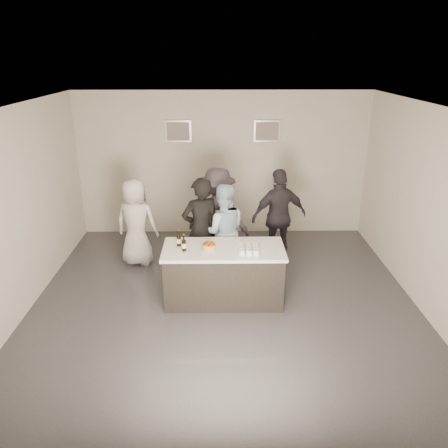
# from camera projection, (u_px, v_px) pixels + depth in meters

# --- Properties ---
(floor) EXTENTS (6.00, 6.00, 0.00)m
(floor) POSITION_uv_depth(u_px,v_px,m) (224.00, 304.00, 6.86)
(floor) COLOR #3D3D42
(floor) RESTS_ON ground
(ceiling) EXTENTS (6.00, 6.00, 0.00)m
(ceiling) POSITION_uv_depth(u_px,v_px,m) (224.00, 108.00, 5.76)
(ceiling) COLOR white
(wall_back) EXTENTS (6.00, 0.04, 3.00)m
(wall_back) POSITION_uv_depth(u_px,v_px,m) (223.00, 165.00, 9.10)
(wall_back) COLOR beige
(wall_back) RESTS_ON ground
(wall_front) EXTENTS (6.00, 0.04, 3.00)m
(wall_front) POSITION_uv_depth(u_px,v_px,m) (229.00, 342.00, 3.52)
(wall_front) COLOR beige
(wall_front) RESTS_ON ground
(wall_left) EXTENTS (0.04, 6.00, 3.00)m
(wall_left) POSITION_uv_depth(u_px,v_px,m) (16.00, 215.00, 6.28)
(wall_left) COLOR beige
(wall_left) RESTS_ON ground
(wall_right) EXTENTS (0.04, 6.00, 3.00)m
(wall_right) POSITION_uv_depth(u_px,v_px,m) (430.00, 213.00, 6.34)
(wall_right) COLOR beige
(wall_right) RESTS_ON ground
(picture_left) EXTENTS (0.54, 0.04, 0.44)m
(picture_left) POSITION_uv_depth(u_px,v_px,m) (178.00, 131.00, 8.81)
(picture_left) COLOR #B2B2B7
(picture_left) RESTS_ON wall_back
(picture_right) EXTENTS (0.54, 0.04, 0.44)m
(picture_right) POSITION_uv_depth(u_px,v_px,m) (267.00, 131.00, 8.83)
(picture_right) COLOR #B2B2B7
(picture_right) RESTS_ON wall_back
(bar_counter) EXTENTS (1.86, 0.86, 0.90)m
(bar_counter) POSITION_uv_depth(u_px,v_px,m) (224.00, 274.00, 6.82)
(bar_counter) COLOR white
(bar_counter) RESTS_ON ground
(cake) EXTENTS (0.21, 0.21, 0.08)m
(cake) POSITION_uv_depth(u_px,v_px,m) (209.00, 247.00, 6.59)
(cake) COLOR orange
(cake) RESTS_ON bar_counter
(beer_bottle_a) EXTENTS (0.07, 0.07, 0.26)m
(beer_bottle_a) POSITION_uv_depth(u_px,v_px,m) (179.00, 238.00, 6.68)
(beer_bottle_a) COLOR black
(beer_bottle_a) RESTS_ON bar_counter
(beer_bottle_b) EXTENTS (0.07, 0.07, 0.26)m
(beer_bottle_b) POSITION_uv_depth(u_px,v_px,m) (184.00, 243.00, 6.52)
(beer_bottle_b) COLOR black
(beer_bottle_b) RESTS_ON bar_counter
(tumbler_cluster) EXTENTS (0.30, 0.40, 0.08)m
(tumbler_cluster) POSITION_uv_depth(u_px,v_px,m) (249.00, 248.00, 6.56)
(tumbler_cluster) COLOR orange
(tumbler_cluster) RESTS_ON bar_counter
(candles) EXTENTS (0.24, 0.08, 0.01)m
(candles) POSITION_uv_depth(u_px,v_px,m) (203.00, 256.00, 6.40)
(candles) COLOR pink
(candles) RESTS_ON bar_counter
(person_main_black) EXTENTS (0.77, 0.65, 1.81)m
(person_main_black) POSITION_uv_depth(u_px,v_px,m) (201.00, 230.00, 7.33)
(person_main_black) COLOR black
(person_main_black) RESTS_ON ground
(person_main_blue) EXTENTS (0.85, 0.68, 1.67)m
(person_main_blue) POSITION_uv_depth(u_px,v_px,m) (223.00, 231.00, 7.47)
(person_main_blue) COLOR silver
(person_main_blue) RESTS_ON ground
(person_guest_left) EXTENTS (0.89, 0.69, 1.61)m
(person_guest_left) POSITION_uv_depth(u_px,v_px,m) (136.00, 222.00, 7.93)
(person_guest_left) COLOR silver
(person_guest_left) RESTS_ON ground
(person_guest_right) EXTENTS (1.12, 0.69, 1.78)m
(person_guest_right) POSITION_uv_depth(u_px,v_px,m) (279.00, 217.00, 7.97)
(person_guest_right) COLOR #29262D
(person_guest_right) RESTS_ON ground
(person_guest_back) EXTENTS (1.32, 1.01, 1.80)m
(person_guest_back) POSITION_uv_depth(u_px,v_px,m) (218.00, 216.00, 7.94)
(person_guest_back) COLOR #362F38
(person_guest_back) RESTS_ON ground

